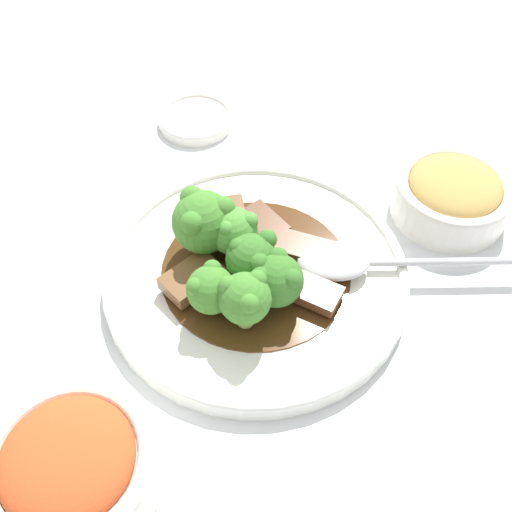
# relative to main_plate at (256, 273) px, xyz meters

# --- Properties ---
(ground_plane) EXTENTS (4.00, 4.00, 0.00)m
(ground_plane) POSITION_rel_main_plate_xyz_m (0.00, 0.00, -0.01)
(ground_plane) COLOR silver
(main_plate) EXTENTS (0.27, 0.27, 0.02)m
(main_plate) POSITION_rel_main_plate_xyz_m (0.00, 0.00, 0.00)
(main_plate) COLOR white
(main_plate) RESTS_ON ground_plane
(beef_strip_0) EXTENTS (0.06, 0.04, 0.01)m
(beef_strip_0) POSITION_rel_main_plate_xyz_m (-0.05, 0.02, 0.01)
(beef_strip_0) COLOR #56331E
(beef_strip_0) RESTS_ON main_plate
(beef_strip_1) EXTENTS (0.05, 0.05, 0.01)m
(beef_strip_1) POSITION_rel_main_plate_xyz_m (0.01, -0.05, 0.01)
(beef_strip_1) COLOR #56331E
(beef_strip_1) RESTS_ON main_plate
(beef_strip_2) EXTENTS (0.07, 0.03, 0.01)m
(beef_strip_2) POSITION_rel_main_plate_xyz_m (-0.03, -0.03, 0.01)
(beef_strip_2) COLOR #56331E
(beef_strip_2) RESTS_ON main_plate
(beef_strip_3) EXTENTS (0.05, 0.06, 0.01)m
(beef_strip_3) POSITION_rel_main_plate_xyz_m (0.04, -0.04, 0.01)
(beef_strip_3) COLOR brown
(beef_strip_3) RESTS_ON main_plate
(beef_strip_4) EXTENTS (0.05, 0.06, 0.01)m
(beef_strip_4) POSITION_rel_main_plate_xyz_m (0.05, 0.03, 0.02)
(beef_strip_4) COLOR brown
(beef_strip_4) RESTS_ON main_plate
(broccoli_floret_0) EXTENTS (0.04, 0.04, 0.05)m
(broccoli_floret_0) POSITION_rel_main_plate_xyz_m (-0.01, 0.06, 0.04)
(broccoli_floret_0) COLOR #8EB756
(broccoli_floret_0) RESTS_ON main_plate
(broccoli_floret_1) EXTENTS (0.04, 0.04, 0.05)m
(broccoli_floret_1) POSITION_rel_main_plate_xyz_m (-0.02, 0.03, 0.03)
(broccoli_floret_1) COLOR #8EB756
(broccoli_floret_1) RESTS_ON main_plate
(broccoli_floret_2) EXTENTS (0.04, 0.04, 0.05)m
(broccoli_floret_2) POSITION_rel_main_plate_xyz_m (0.02, -0.01, 0.04)
(broccoli_floret_2) COLOR #8EB756
(broccoli_floret_2) RESTS_ON main_plate
(broccoli_floret_3) EXTENTS (0.04, 0.04, 0.05)m
(broccoli_floret_3) POSITION_rel_main_plate_xyz_m (-0.00, 0.01, 0.04)
(broccoli_floret_3) COLOR #8EB756
(broccoli_floret_3) RESTS_ON main_plate
(broccoli_floret_4) EXTENTS (0.04, 0.04, 0.05)m
(broccoli_floret_4) POSITION_rel_main_plate_xyz_m (0.02, 0.05, 0.04)
(broccoli_floret_4) COLOR #8EB756
(broccoli_floret_4) RESTS_ON main_plate
(broccoli_floret_5) EXTENTS (0.05, 0.05, 0.06)m
(broccoli_floret_5) POSITION_rel_main_plate_xyz_m (0.05, -0.01, 0.04)
(broccoli_floret_5) COLOR #8EB756
(broccoli_floret_5) RESTS_ON main_plate
(serving_spoon) EXTENTS (0.23, 0.09, 0.01)m
(serving_spoon) POSITION_rel_main_plate_xyz_m (-0.08, -0.02, 0.02)
(serving_spoon) COLOR #B7B7BC
(serving_spoon) RESTS_ON main_plate
(side_bowl_kimchi) EXTENTS (0.11, 0.11, 0.06)m
(side_bowl_kimchi) POSITION_rel_main_plate_xyz_m (0.07, 0.20, 0.02)
(side_bowl_kimchi) COLOR white
(side_bowl_kimchi) RESTS_ON ground_plane
(side_bowl_appetizer) EXTENTS (0.11, 0.11, 0.05)m
(side_bowl_appetizer) POSITION_rel_main_plate_xyz_m (-0.16, -0.13, 0.01)
(side_bowl_appetizer) COLOR white
(side_bowl_appetizer) RESTS_ON ground_plane
(sauce_dish) EXTENTS (0.08, 0.08, 0.01)m
(sauce_dish) POSITION_rel_main_plate_xyz_m (0.12, -0.20, -0.00)
(sauce_dish) COLOR white
(sauce_dish) RESTS_ON ground_plane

